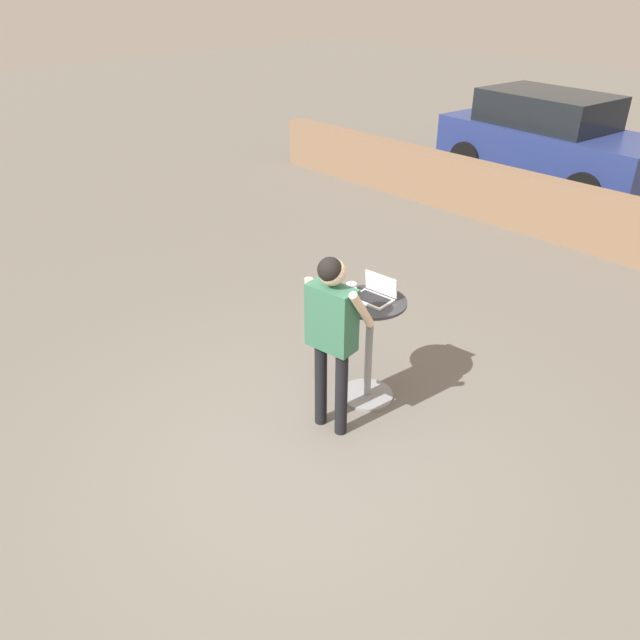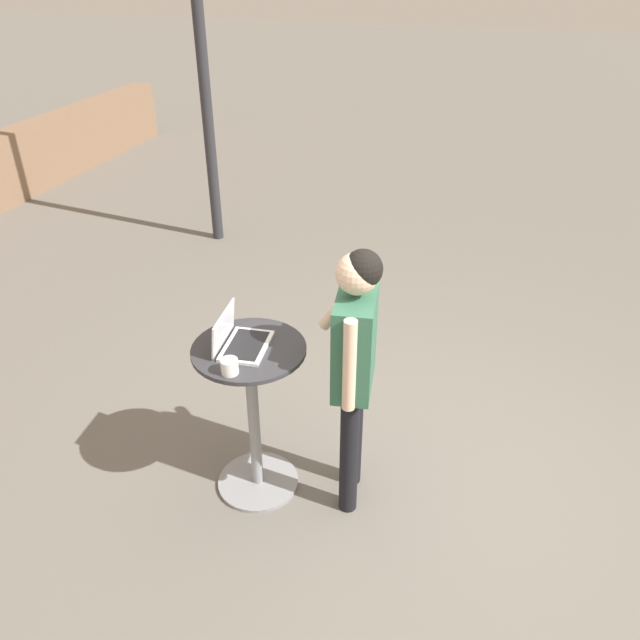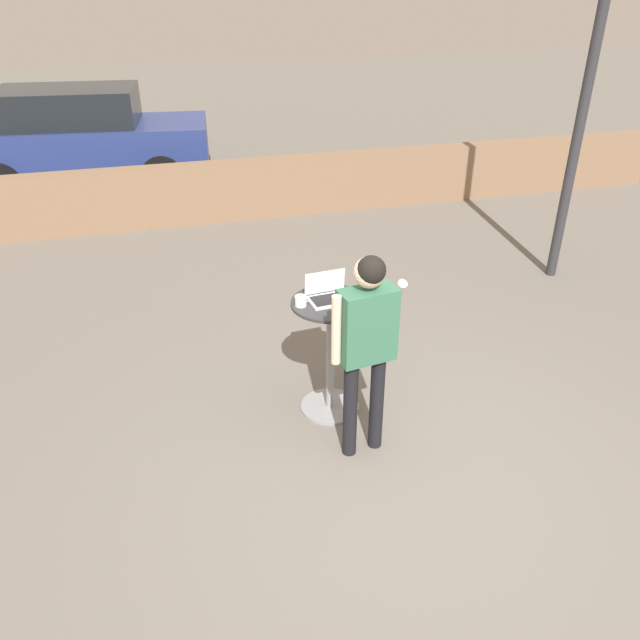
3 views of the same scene
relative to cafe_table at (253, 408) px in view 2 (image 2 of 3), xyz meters
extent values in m
plane|color=slate|center=(0.28, -1.01, -0.61)|extent=(50.00, 50.00, 0.00)
cylinder|color=gray|center=(0.00, 0.00, -0.60)|extent=(0.51, 0.51, 0.03)
cylinder|color=gray|center=(0.00, 0.00, -0.09)|extent=(0.07, 0.07, 1.00)
cylinder|color=#333338|center=(0.00, 0.00, 0.42)|extent=(0.65, 0.65, 0.02)
cube|color=silver|center=(0.00, 0.01, 0.44)|extent=(0.36, 0.26, 0.02)
cube|color=black|center=(0.00, 0.01, 0.45)|extent=(0.32, 0.21, 0.00)
cube|color=silver|center=(-0.01, 0.14, 0.55)|extent=(0.34, 0.06, 0.19)
cube|color=white|center=(-0.01, 0.13, 0.55)|extent=(0.32, 0.05, 0.17)
cylinder|color=white|center=(-0.25, 0.00, 0.48)|extent=(0.09, 0.09, 0.08)
torus|color=white|center=(-0.19, 0.00, 0.48)|extent=(0.04, 0.01, 0.04)
cylinder|color=black|center=(-0.02, -0.60, -0.19)|extent=(0.11, 0.11, 0.86)
cylinder|color=black|center=(0.21, -0.57, -0.19)|extent=(0.11, 0.11, 0.86)
cube|color=#33664C|center=(0.09, -0.58, 0.52)|extent=(0.44, 0.26, 0.56)
sphere|color=beige|center=(0.09, -0.58, 0.94)|extent=(0.22, 0.22, 0.22)
sphere|color=black|center=(0.10, -0.61, 0.97)|extent=(0.20, 0.20, 0.20)
cylinder|color=beige|center=(-0.15, -0.62, 0.54)|extent=(0.07, 0.07, 0.54)
cylinder|color=beige|center=(0.32, -0.47, 0.64)|extent=(0.11, 0.33, 0.41)
cylinder|color=#2D2D33|center=(3.48, 1.90, 1.59)|extent=(0.12, 0.12, 4.40)
camera|label=1|loc=(3.26, -3.71, 3.04)|focal=35.00mm
camera|label=2|loc=(-2.64, -1.23, 2.37)|focal=35.00mm
camera|label=3|loc=(-1.28, -4.22, 2.73)|focal=35.00mm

